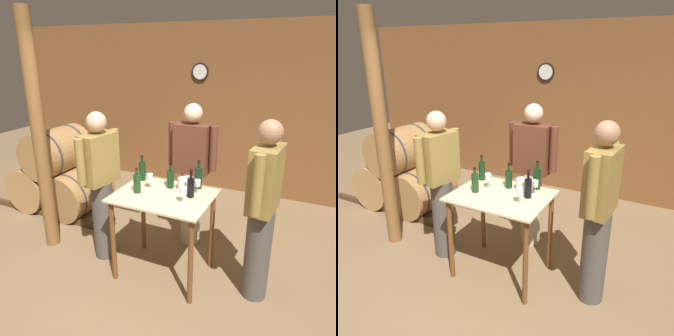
% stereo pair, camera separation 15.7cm
% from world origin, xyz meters
% --- Properties ---
extents(ground_plane, '(14.00, 14.00, 0.00)m').
position_xyz_m(ground_plane, '(0.00, 0.00, 0.00)').
color(ground_plane, brown).
extents(back_wall, '(8.40, 0.08, 2.70)m').
position_xyz_m(back_wall, '(-0.00, 2.93, 1.35)').
color(back_wall, brown).
rests_on(back_wall, ground_plane).
extents(barrel_rack, '(2.31, 0.85, 1.24)m').
position_xyz_m(barrel_rack, '(-2.10, 1.17, 0.51)').
color(barrel_rack, '#4C331E').
rests_on(barrel_rack, ground_plane).
extents(tasting_table, '(0.96, 0.75, 0.92)m').
position_xyz_m(tasting_table, '(-0.01, 0.41, 0.73)').
color(tasting_table, beige).
rests_on(tasting_table, ground_plane).
extents(wooden_post, '(0.16, 0.16, 2.70)m').
position_xyz_m(wooden_post, '(-1.51, 0.33, 1.35)').
color(wooden_post, brown).
rests_on(wooden_post, ground_plane).
extents(wine_bottle_far_left, '(0.07, 0.07, 0.29)m').
position_xyz_m(wine_bottle_far_left, '(-0.39, 0.67, 1.03)').
color(wine_bottle_far_left, black).
rests_on(wine_bottle_far_left, tasting_table).
extents(wine_bottle_left, '(0.07, 0.07, 0.26)m').
position_xyz_m(wine_bottle_left, '(-0.27, 0.35, 1.03)').
color(wine_bottle_left, '#193819').
rests_on(wine_bottle_left, tasting_table).
extents(wine_bottle_center, '(0.07, 0.07, 0.27)m').
position_xyz_m(wine_bottle_center, '(-0.02, 0.61, 1.02)').
color(wine_bottle_center, black).
rests_on(wine_bottle_center, tasting_table).
extents(wine_bottle_right, '(0.08, 0.08, 0.30)m').
position_xyz_m(wine_bottle_right, '(0.25, 0.72, 1.04)').
color(wine_bottle_right, black).
rests_on(wine_bottle_right, tasting_table).
extents(wine_bottle_far_right, '(0.07, 0.07, 0.29)m').
position_xyz_m(wine_bottle_far_right, '(0.25, 0.48, 1.03)').
color(wine_bottle_far_right, black).
rests_on(wine_bottle_far_right, tasting_table).
extents(wine_glass_near_left, '(0.07, 0.07, 0.16)m').
position_xyz_m(wine_glass_near_left, '(-0.21, 0.50, 1.04)').
color(wine_glass_near_left, silver).
rests_on(wine_glass_near_left, tasting_table).
extents(wine_glass_near_center, '(0.07, 0.07, 0.16)m').
position_xyz_m(wine_glass_near_center, '(0.24, 0.33, 1.04)').
color(wine_glass_near_center, silver).
rests_on(wine_glass_near_center, tasting_table).
extents(wine_glass_near_right, '(0.06, 0.06, 0.15)m').
position_xyz_m(wine_glass_near_right, '(0.29, 0.57, 1.03)').
color(wine_glass_near_right, silver).
rests_on(wine_glass_near_right, tasting_table).
extents(ice_bucket, '(0.12, 0.12, 0.12)m').
position_xyz_m(ice_bucket, '(0.12, 0.62, 0.98)').
color(ice_bucket, white).
rests_on(ice_bucket, tasting_table).
extents(person_host, '(0.25, 0.59, 1.75)m').
position_xyz_m(person_host, '(0.94, 0.48, 0.93)').
color(person_host, '#4C4742').
rests_on(person_host, ground_plane).
extents(person_visitor_with_scarf, '(0.59, 0.24, 1.73)m').
position_xyz_m(person_visitor_with_scarf, '(0.02, 1.11, 0.92)').
color(person_visitor_with_scarf, '#B7AD93').
rests_on(person_visitor_with_scarf, ground_plane).
extents(person_visitor_bearded, '(0.29, 0.58, 1.69)m').
position_xyz_m(person_visitor_bearded, '(-0.77, 0.41, 0.90)').
color(person_visitor_bearded, '#4C4742').
rests_on(person_visitor_bearded, ground_plane).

